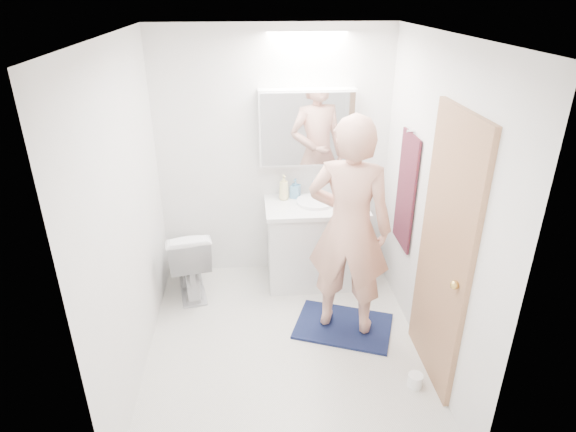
{
  "coord_description": "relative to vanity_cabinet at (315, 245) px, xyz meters",
  "views": [
    {
      "loc": [
        -0.23,
        -3.15,
        2.67
      ],
      "look_at": [
        0.05,
        0.25,
        1.05
      ],
      "focal_mm": 30.26,
      "sensor_mm": 36.0,
      "label": 1
    }
  ],
  "objects": [
    {
      "name": "floor",
      "position": [
        -0.37,
        -0.96,
        -0.39
      ],
      "size": [
        2.5,
        2.5,
        0.0
      ],
      "primitive_type": "plane",
      "color": "silver",
      "rests_on": "ground"
    },
    {
      "name": "ceiling",
      "position": [
        -0.37,
        -0.96,
        2.01
      ],
      "size": [
        2.5,
        2.5,
        0.0
      ],
      "primitive_type": "plane",
      "rotation": [
        3.14,
        0.0,
        0.0
      ],
      "color": "white",
      "rests_on": "floor"
    },
    {
      "name": "wall_back",
      "position": [
        -0.37,
        0.29,
        0.81
      ],
      "size": [
        2.5,
        0.0,
        2.5
      ],
      "primitive_type": "plane",
      "rotation": [
        1.57,
        0.0,
        0.0
      ],
      "color": "white",
      "rests_on": "floor"
    },
    {
      "name": "wall_front",
      "position": [
        -0.37,
        -2.21,
        0.81
      ],
      "size": [
        2.5,
        0.0,
        2.5
      ],
      "primitive_type": "plane",
      "rotation": [
        -1.57,
        0.0,
        0.0
      ],
      "color": "white",
      "rests_on": "floor"
    },
    {
      "name": "wall_left",
      "position": [
        -1.47,
        -0.96,
        0.81
      ],
      "size": [
        0.0,
        2.5,
        2.5
      ],
      "primitive_type": "plane",
      "rotation": [
        1.57,
        0.0,
        1.57
      ],
      "color": "white",
      "rests_on": "floor"
    },
    {
      "name": "wall_right",
      "position": [
        0.73,
        -0.96,
        0.81
      ],
      "size": [
        0.0,
        2.5,
        2.5
      ],
      "primitive_type": "plane",
      "rotation": [
        1.57,
        0.0,
        -1.57
      ],
      "color": "white",
      "rests_on": "floor"
    },
    {
      "name": "vanity_cabinet",
      "position": [
        0.0,
        0.0,
        0.0
      ],
      "size": [
        0.9,
        0.55,
        0.78
      ],
      "primitive_type": "cube",
      "color": "silver",
      "rests_on": "floor"
    },
    {
      "name": "countertop",
      "position": [
        0.0,
        -0.0,
        0.41
      ],
      "size": [
        0.95,
        0.58,
        0.04
      ],
      "primitive_type": "cube",
      "color": "white",
      "rests_on": "vanity_cabinet"
    },
    {
      "name": "sink_basin",
      "position": [
        0.0,
        0.03,
        0.45
      ],
      "size": [
        0.36,
        0.36,
        0.03
      ],
      "primitive_type": "cylinder",
      "color": "white",
      "rests_on": "countertop"
    },
    {
      "name": "faucet",
      "position": [
        0.0,
        0.22,
        0.51
      ],
      "size": [
        0.02,
        0.02,
        0.16
      ],
      "primitive_type": "cylinder",
      "color": "silver",
      "rests_on": "countertop"
    },
    {
      "name": "medicine_cabinet",
      "position": [
        -0.07,
        0.21,
        1.11
      ],
      "size": [
        0.88,
        0.14,
        0.7
      ],
      "primitive_type": "cube",
      "color": "white",
      "rests_on": "wall_back"
    },
    {
      "name": "mirror_panel",
      "position": [
        -0.07,
        0.13,
        1.11
      ],
      "size": [
        0.84,
        0.01,
        0.66
      ],
      "primitive_type": "cube",
      "color": "silver",
      "rests_on": "medicine_cabinet"
    },
    {
      "name": "toilet",
      "position": [
        -1.21,
        -0.11,
        -0.04
      ],
      "size": [
        0.51,
        0.75,
        0.7
      ],
      "primitive_type": "imported",
      "rotation": [
        0.0,
        0.0,
        3.33
      ],
      "color": "white",
      "rests_on": "floor"
    },
    {
      "name": "bath_rug",
      "position": [
        0.15,
        -0.79,
        -0.38
      ],
      "size": [
        0.94,
        0.8,
        0.02
      ],
      "primitive_type": "cube",
      "rotation": [
        0.0,
        0.0,
        -0.36
      ],
      "color": "#162245",
      "rests_on": "floor"
    },
    {
      "name": "person",
      "position": [
        0.15,
        -0.79,
        0.57
      ],
      "size": [
        0.78,
        0.64,
        1.82
      ],
      "primitive_type": "imported",
      "rotation": [
        0.0,
        0.0,
        2.78
      ],
      "color": "tan",
      "rests_on": "bath_rug"
    },
    {
      "name": "door",
      "position": [
        0.71,
        -1.31,
        0.61
      ],
      "size": [
        0.04,
        0.8,
        2.0
      ],
      "primitive_type": "cube",
      "color": "tan",
      "rests_on": "wall_right"
    },
    {
      "name": "door_knob",
      "position": [
        0.67,
        -1.61,
        0.56
      ],
      "size": [
        0.06,
        0.06,
        0.06
      ],
      "primitive_type": "sphere",
      "color": "gold",
      "rests_on": "door"
    },
    {
      "name": "towel",
      "position": [
        0.71,
        -0.41,
        0.71
      ],
      "size": [
        0.02,
        0.42,
        1.0
      ],
      "primitive_type": "cube",
      "color": "black",
      "rests_on": "wall_right"
    },
    {
      "name": "towel_hook",
      "position": [
        0.69,
        -0.41,
        1.23
      ],
      "size": [
        0.07,
        0.02,
        0.02
      ],
      "primitive_type": "cylinder",
      "rotation": [
        0.0,
        1.57,
        0.0
      ],
      "color": "silver",
      "rests_on": "wall_right"
    },
    {
      "name": "soap_bottle_a",
      "position": [
        -0.29,
        0.15,
        0.55
      ],
      "size": [
        0.12,
        0.12,
        0.25
      ],
      "primitive_type": "imported",
      "rotation": [
        0.0,
        0.0,
        0.27
      ],
      "color": "beige",
      "rests_on": "countertop"
    },
    {
      "name": "soap_bottle_b",
      "position": [
        -0.18,
        0.18,
        0.52
      ],
      "size": [
        0.11,
        0.11,
        0.19
      ],
      "primitive_type": "imported",
      "rotation": [
        0.0,
        0.0,
        -0.42
      ],
      "color": "#5792BB",
      "rests_on": "countertop"
    },
    {
      "name": "toothbrush_cup",
      "position": [
        0.28,
        0.16,
        0.47
      ],
      "size": [
        0.11,
        0.11,
        0.09
      ],
      "primitive_type": "imported",
      "rotation": [
        0.0,
        0.0,
        -0.16
      ],
      "color": "#3B5CB2",
      "rests_on": "countertop"
    },
    {
      "name": "toilet_paper_roll",
      "position": [
        0.55,
        -1.5,
        -0.34
      ],
      "size": [
        0.11,
        0.11,
        0.1
      ],
      "primitive_type": "cylinder",
      "color": "white",
      "rests_on": "floor"
    }
  ]
}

